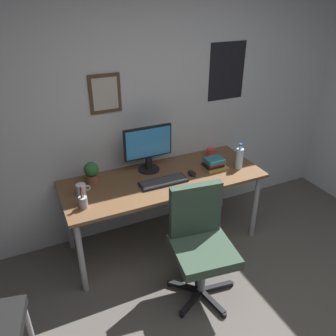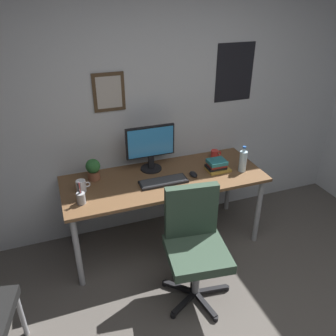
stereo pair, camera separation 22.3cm
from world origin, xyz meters
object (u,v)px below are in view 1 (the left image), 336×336
Objects in this scene: keyboard at (163,182)px; potted_plant at (91,172)px; monitor at (148,147)px; book_stack_left at (214,164)px; computer_mouse at (192,173)px; coffee_mug_far at (210,153)px; water_bottle at (239,158)px; pen_cup at (83,202)px; office_chair at (200,238)px; coffee_mug_near at (81,190)px.

keyboard is 2.21× the size of potted_plant.
book_stack_left is at bearing -22.23° from monitor.
computer_mouse is 0.25m from book_stack_left.
potted_plant is at bearing 179.76° from coffee_mug_far.
water_bottle is 1.29× the size of potted_plant.
water_bottle is at bearing 1.45° from pen_cup.
potted_plant is at bearing 163.45° from computer_mouse.
water_bottle is 1.19× the size of book_stack_left.
water_bottle is at bearing -13.59° from potted_plant.
book_stack_left is (0.49, 0.63, 0.26)m from office_chair.
potted_plant reaches higher than book_stack_left.
coffee_mug_far is at bearing 68.04° from book_stack_left.
office_chair is at bearing -143.04° from water_bottle.
water_bottle is at bearing -22.19° from book_stack_left.
computer_mouse is 0.98× the size of coffee_mug_far.
monitor is 0.87m from water_bottle.
book_stack_left is (0.25, 0.02, 0.03)m from computer_mouse.
office_chair is 8.44× the size of coffee_mug_far.
computer_mouse is at bearing -38.50° from monitor.
office_chair is at bearing -42.11° from coffee_mug_near.
office_chair reaches higher than computer_mouse.
coffee_mug_near is 0.60× the size of pen_cup.
coffee_mug_near is at bearing -126.71° from potted_plant.
monitor is 3.84× the size of coffee_mug_near.
keyboard is at bearing 6.34° from pen_cup.
monitor reaches higher than book_stack_left.
coffee_mug_far is at bearing 23.18° from keyboard.
office_chair reaches higher than pen_cup.
coffee_mug_far is 0.56× the size of pen_cup.
office_chair is 0.96m from pen_cup.
monitor is 0.81m from pen_cup.
pen_cup is (-1.49, -0.04, -0.05)m from water_bottle.
keyboard is 0.55m from book_stack_left.
water_bottle reaches higher than keyboard.
keyboard is 3.59× the size of coffee_mug_near.
water_bottle is at bearing -7.96° from computer_mouse.
monitor is at bearing 141.50° from computer_mouse.
monitor is at bearing 14.95° from coffee_mug_near.
keyboard is at bearing -175.62° from computer_mouse.
coffee_mug_near is at bearing 177.43° from book_stack_left.
book_stack_left is at bearing 157.81° from water_bottle.
coffee_mug_near is 0.23m from potted_plant.
water_bottle reaches higher than book_stack_left.
water_bottle is (0.47, -0.07, 0.09)m from computer_mouse.
keyboard is at bearing -84.76° from monitor.
office_chair is at bearing -128.31° from book_stack_left.
potted_plant is 1.14m from book_stack_left.
monitor is at bearing 95.24° from keyboard.
keyboard is 0.78m from water_bottle.
potted_plant is at bearing 53.29° from coffee_mug_near.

